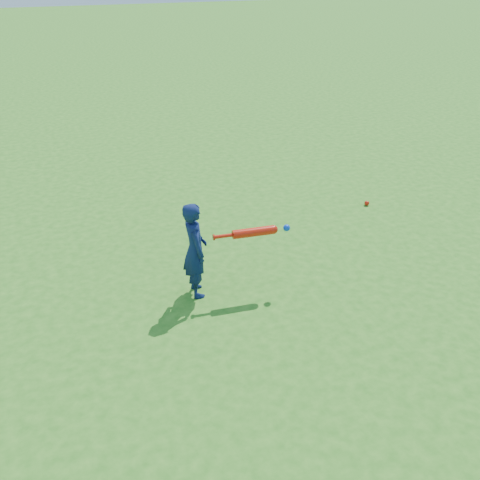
{
  "coord_description": "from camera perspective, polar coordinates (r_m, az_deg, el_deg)",
  "views": [
    {
      "loc": [
        -0.83,
        -5.33,
        3.32
      ],
      "look_at": [
        1.09,
        -0.59,
        0.59
      ],
      "focal_mm": 40.0,
      "sensor_mm": 36.0,
      "label": 1
    }
  ],
  "objects": [
    {
      "name": "ground_ball_red",
      "position": [
        8.26,
        13.37,
        3.85
      ],
      "size": [
        0.07,
        0.07,
        0.07
      ],
      "primitive_type": "sphere",
      "color": "red",
      "rests_on": "ground"
    },
    {
      "name": "ground",
      "position": [
        6.33,
        -11.27,
        -4.14
      ],
      "size": [
        80.0,
        80.0,
        0.0
      ],
      "primitive_type": "plane",
      "color": "#2B6F1A",
      "rests_on": "ground"
    },
    {
      "name": "bat_swing",
      "position": [
        5.75,
        1.8,
        0.89
      ],
      "size": [
        0.86,
        0.16,
        0.1
      ],
      "rotation": [
        0.0,
        0.0,
        -0.11
      ],
      "color": "red",
      "rests_on": "ground"
    },
    {
      "name": "child",
      "position": [
        5.72,
        -4.82,
        -1.06
      ],
      "size": [
        0.29,
        0.41,
        1.08
      ],
      "primitive_type": "imported",
      "rotation": [
        0.0,
        0.0,
        1.5
      ],
      "color": "#0E1A45",
      "rests_on": "ground"
    }
  ]
}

